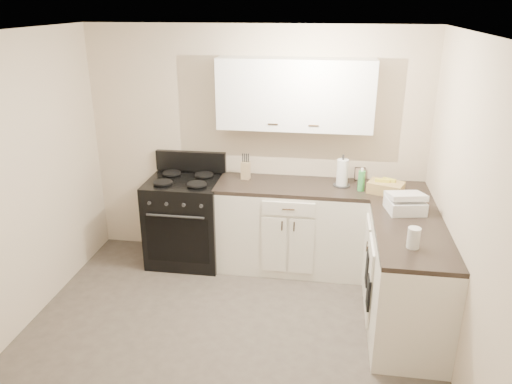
# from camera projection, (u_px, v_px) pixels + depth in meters

# --- Properties ---
(floor) EXTENTS (3.60, 3.60, 0.00)m
(floor) POSITION_uv_depth(u_px,v_px,m) (223.00, 350.00, 4.14)
(floor) COLOR #473F38
(floor) RESTS_ON ground
(ceiling) EXTENTS (3.60, 3.60, 0.00)m
(ceiling) POSITION_uv_depth(u_px,v_px,m) (213.00, 35.00, 3.23)
(ceiling) COLOR white
(ceiling) RESTS_ON wall_back
(wall_back) EXTENTS (3.60, 0.00, 3.60)m
(wall_back) POSITION_uv_depth(u_px,v_px,m) (255.00, 146.00, 5.35)
(wall_back) COLOR beige
(wall_back) RESTS_ON ground
(wall_right) EXTENTS (0.00, 3.60, 3.60)m
(wall_right) POSITION_uv_depth(u_px,v_px,m) (474.00, 228.00, 3.44)
(wall_right) COLOR beige
(wall_right) RESTS_ON ground
(base_cabinets_back) EXTENTS (1.55, 0.60, 0.90)m
(base_cabinets_back) POSITION_uv_depth(u_px,v_px,m) (290.00, 228.00, 5.30)
(base_cabinets_back) COLOR silver
(base_cabinets_back) RESTS_ON floor
(base_cabinets_right) EXTENTS (0.60, 1.90, 0.90)m
(base_cabinets_right) POSITION_uv_depth(u_px,v_px,m) (402.00, 265.00, 4.55)
(base_cabinets_right) COLOR silver
(base_cabinets_right) RESTS_ON floor
(countertop_back) EXTENTS (1.55, 0.60, 0.04)m
(countertop_back) POSITION_uv_depth(u_px,v_px,m) (291.00, 187.00, 5.13)
(countertop_back) COLOR black
(countertop_back) RESTS_ON base_cabinets_back
(countertop_right) EXTENTS (0.60, 1.90, 0.04)m
(countertop_right) POSITION_uv_depth(u_px,v_px,m) (407.00, 219.00, 4.38)
(countertop_right) COLOR black
(countertop_right) RESTS_ON base_cabinets_right
(upper_cabinets) EXTENTS (1.55, 0.30, 0.70)m
(upper_cabinets) POSITION_uv_depth(u_px,v_px,m) (295.00, 94.00, 4.94)
(upper_cabinets) COLOR white
(upper_cabinets) RESTS_ON wall_back
(stove) EXTENTS (0.78, 0.67, 0.95)m
(stove) POSITION_uv_depth(u_px,v_px,m) (186.00, 221.00, 5.43)
(stove) COLOR black
(stove) RESTS_ON floor
(knife_block) EXTENTS (0.10, 0.09, 0.19)m
(knife_block) POSITION_uv_depth(u_px,v_px,m) (246.00, 170.00, 5.26)
(knife_block) COLOR tan
(knife_block) RESTS_ON countertop_back
(paper_towel) EXTENTS (0.14, 0.14, 0.28)m
(paper_towel) POSITION_uv_depth(u_px,v_px,m) (342.00, 173.00, 5.05)
(paper_towel) COLOR white
(paper_towel) RESTS_ON countertop_back
(soap_bottle) EXTENTS (0.08, 0.08, 0.20)m
(soap_bottle) POSITION_uv_depth(u_px,v_px,m) (361.00, 181.00, 4.93)
(soap_bottle) COLOR green
(soap_bottle) RESTS_ON countertop_back
(picture_frame) EXTENTS (0.11, 0.04, 0.14)m
(picture_frame) POSITION_uv_depth(u_px,v_px,m) (360.00, 174.00, 5.23)
(picture_frame) COLOR black
(picture_frame) RESTS_ON countertop_back
(wicker_basket) EXTENTS (0.38, 0.32, 0.11)m
(wicker_basket) POSITION_uv_depth(u_px,v_px,m) (386.00, 188.00, 4.89)
(wicker_basket) COLOR tan
(wicker_basket) RESTS_ON countertop_right
(countertop_grill) EXTENTS (0.36, 0.35, 0.11)m
(countertop_grill) POSITION_uv_depth(u_px,v_px,m) (405.00, 205.00, 4.46)
(countertop_grill) COLOR white
(countertop_grill) RESTS_ON countertop_right
(glass_jar) EXTENTS (0.11, 0.11, 0.16)m
(glass_jar) POSITION_uv_depth(u_px,v_px,m) (414.00, 238.00, 3.80)
(glass_jar) COLOR silver
(glass_jar) RESTS_ON countertop_right
(oven_mitt_near) EXTENTS (0.02, 0.16, 0.28)m
(oven_mitt_near) POSITION_uv_depth(u_px,v_px,m) (368.00, 292.00, 4.18)
(oven_mitt_near) COLOR black
(oven_mitt_near) RESTS_ON base_cabinets_right
(oven_mitt_far) EXTENTS (0.02, 0.17, 0.30)m
(oven_mitt_far) POSITION_uv_depth(u_px,v_px,m) (368.00, 269.00, 4.38)
(oven_mitt_far) COLOR black
(oven_mitt_far) RESTS_ON base_cabinets_right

